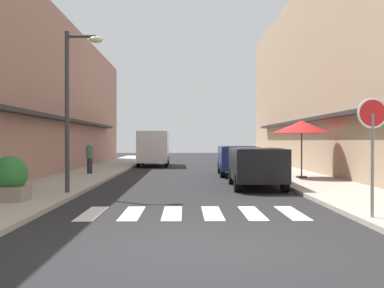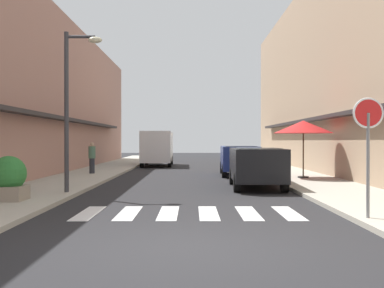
{
  "view_description": "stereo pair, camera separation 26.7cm",
  "coord_description": "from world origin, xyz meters",
  "px_view_note": "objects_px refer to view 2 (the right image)",
  "views": [
    {
      "loc": [
        -0.18,
        -7.5,
        1.73
      ],
      "look_at": [
        0.18,
        15.37,
        1.57
      ],
      "focal_mm": 43.42,
      "sensor_mm": 36.0,
      "label": 1
    },
    {
      "loc": [
        0.08,
        -7.5,
        1.73
      ],
      "look_at": [
        0.18,
        15.37,
        1.57
      ],
      "focal_mm": 43.42,
      "sensor_mm": 36.0,
      "label": 2
    }
  ],
  "objects_px": {
    "round_street_sign": "(366,126)",
    "planter_corner": "(6,179)",
    "delivery_van": "(155,145)",
    "cafe_umbrella": "(301,127)",
    "parked_car_mid": "(237,157)",
    "parked_car_near": "(254,163)",
    "pedestrian_walking_near": "(90,157)",
    "street_lamp": "(71,93)"
  },
  "relations": [
    {
      "from": "parked_car_near",
      "to": "parked_car_mid",
      "type": "xyz_separation_m",
      "value": [
        0.0,
        6.13,
        0.0
      ]
    },
    {
      "from": "street_lamp",
      "to": "pedestrian_walking_near",
      "type": "distance_m",
      "value": 8.73
    },
    {
      "from": "parked_car_mid",
      "to": "round_street_sign",
      "type": "xyz_separation_m",
      "value": [
        1.33,
        -13.33,
        1.12
      ]
    },
    {
      "from": "planter_corner",
      "to": "parked_car_near",
      "type": "bearing_deg",
      "value": 30.8
    },
    {
      "from": "round_street_sign",
      "to": "street_lamp",
      "type": "relative_size",
      "value": 0.5
    },
    {
      "from": "parked_car_near",
      "to": "round_street_sign",
      "type": "height_order",
      "value": "round_street_sign"
    },
    {
      "from": "delivery_van",
      "to": "cafe_umbrella",
      "type": "relative_size",
      "value": 2.1
    },
    {
      "from": "parked_car_mid",
      "to": "delivery_van",
      "type": "relative_size",
      "value": 0.82
    },
    {
      "from": "parked_car_near",
      "to": "planter_corner",
      "type": "xyz_separation_m",
      "value": [
        -7.3,
        -4.35,
        -0.21
      ]
    },
    {
      "from": "parked_car_near",
      "to": "parked_car_mid",
      "type": "bearing_deg",
      "value": 90.0
    },
    {
      "from": "parked_car_near",
      "to": "round_street_sign",
      "type": "relative_size",
      "value": 1.69
    },
    {
      "from": "parked_car_mid",
      "to": "round_street_sign",
      "type": "bearing_deg",
      "value": -84.32
    },
    {
      "from": "delivery_van",
      "to": "cafe_umbrella",
      "type": "distance_m",
      "value": 13.63
    },
    {
      "from": "street_lamp",
      "to": "pedestrian_walking_near",
      "type": "relative_size",
      "value": 3.26
    },
    {
      "from": "delivery_van",
      "to": "pedestrian_walking_near",
      "type": "bearing_deg",
      "value": -106.24
    },
    {
      "from": "parked_car_near",
      "to": "pedestrian_walking_near",
      "type": "distance_m",
      "value": 9.43
    },
    {
      "from": "planter_corner",
      "to": "delivery_van",
      "type": "bearing_deg",
      "value": 82.3
    },
    {
      "from": "round_street_sign",
      "to": "street_lamp",
      "type": "xyz_separation_m",
      "value": [
        -7.4,
        4.85,
        1.17
      ]
    },
    {
      "from": "planter_corner",
      "to": "pedestrian_walking_near",
      "type": "xyz_separation_m",
      "value": [
        0.02,
        10.34,
        0.21
      ]
    },
    {
      "from": "round_street_sign",
      "to": "cafe_umbrella",
      "type": "xyz_separation_m",
      "value": [
        1.16,
        10.47,
        0.28
      ]
    },
    {
      "from": "parked_car_mid",
      "to": "cafe_umbrella",
      "type": "bearing_deg",
      "value": -48.99
    },
    {
      "from": "parked_car_near",
      "to": "parked_car_mid",
      "type": "distance_m",
      "value": 6.13
    },
    {
      "from": "delivery_van",
      "to": "cafe_umbrella",
      "type": "bearing_deg",
      "value": -58.01
    },
    {
      "from": "round_street_sign",
      "to": "planter_corner",
      "type": "distance_m",
      "value": 9.18
    },
    {
      "from": "cafe_umbrella",
      "to": "parked_car_mid",
      "type": "bearing_deg",
      "value": 131.01
    },
    {
      "from": "parked_car_near",
      "to": "delivery_van",
      "type": "bearing_deg",
      "value": 107.66
    },
    {
      "from": "parked_car_mid",
      "to": "round_street_sign",
      "type": "relative_size",
      "value": 1.77
    },
    {
      "from": "round_street_sign",
      "to": "parked_car_near",
      "type": "bearing_deg",
      "value": 100.44
    },
    {
      "from": "parked_car_near",
      "to": "parked_car_mid",
      "type": "relative_size",
      "value": 0.96
    },
    {
      "from": "delivery_van",
      "to": "street_lamp",
      "type": "distance_m",
      "value": 17.3
    },
    {
      "from": "parked_car_mid",
      "to": "round_street_sign",
      "type": "distance_m",
      "value": 13.44
    },
    {
      "from": "parked_car_mid",
      "to": "street_lamp",
      "type": "relative_size",
      "value": 0.89
    },
    {
      "from": "pedestrian_walking_near",
      "to": "cafe_umbrella",
      "type": "bearing_deg",
      "value": -33.39
    },
    {
      "from": "parked_car_near",
      "to": "round_street_sign",
      "type": "bearing_deg",
      "value": -79.56
    },
    {
      "from": "parked_car_near",
      "to": "street_lamp",
      "type": "distance_m",
      "value": 6.91
    },
    {
      "from": "round_street_sign",
      "to": "pedestrian_walking_near",
      "type": "distance_m",
      "value": 15.78
    },
    {
      "from": "round_street_sign",
      "to": "street_lamp",
      "type": "height_order",
      "value": "street_lamp"
    },
    {
      "from": "pedestrian_walking_near",
      "to": "planter_corner",
      "type": "bearing_deg",
      "value": -107.99
    },
    {
      "from": "parked_car_mid",
      "to": "planter_corner",
      "type": "xyz_separation_m",
      "value": [
        -7.3,
        -10.49,
        -0.22
      ]
    },
    {
      "from": "cafe_umbrella",
      "to": "planter_corner",
      "type": "bearing_deg",
      "value": -142.1
    },
    {
      "from": "delivery_van",
      "to": "round_street_sign",
      "type": "distance_m",
      "value": 22.82
    },
    {
      "from": "cafe_umbrella",
      "to": "delivery_van",
      "type": "bearing_deg",
      "value": 121.99
    }
  ]
}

